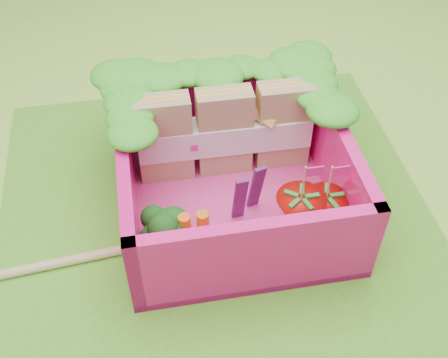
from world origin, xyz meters
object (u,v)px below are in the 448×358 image
Objects in this scene: broccoli at (163,227)px; chopsticks at (26,270)px; strawberry_right at (324,211)px; strawberry_left at (299,215)px; sandwich_stack at (225,132)px; bento_box at (234,175)px.

broccoli reaches higher than chopsticks.
broccoli is at bearing 179.43° from strawberry_right.
chopsticks is at bearing 179.46° from strawberry_left.
chopsticks is at bearing -154.27° from sandwich_stack.
chopsticks is (-1.70, 0.00, -0.16)m from strawberry_right.
chopsticks is at bearing -179.55° from broccoli.
strawberry_right reaches higher than broccoli.
sandwich_stack is at bearing 127.95° from strawberry_right.
sandwich_stack is 0.50× the size of chopsticks.
broccoli is (-0.45, -0.59, -0.12)m from sandwich_stack.
sandwich_stack is 0.70m from strawberry_left.
bento_box is at bearing 148.70° from strawberry_right.
strawberry_left is 1.55m from chopsticks.
bento_box is 2.50× the size of strawberry_left.
strawberry_left is 0.15m from strawberry_right.
sandwich_stack is 2.22× the size of strawberry_right.
bento_box is at bearing 13.01° from chopsticks.
strawberry_right is 1.70m from chopsticks.
broccoli is 0.69× the size of strawberry_right.
chopsticks is at bearing -166.99° from bento_box.
bento_box is 0.44m from strawberry_left.
strawberry_right is at bearing -0.11° from chopsticks.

